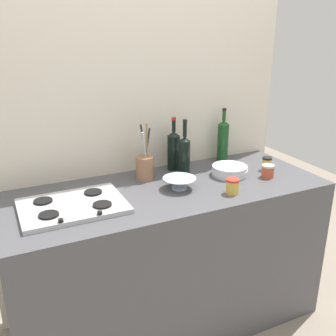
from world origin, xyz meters
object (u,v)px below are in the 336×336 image
object	(u,v)px
wine_bottle_leftmost	(174,150)
condiment_jar_spare	(232,186)
condiment_jar_rear	(268,171)
plate_stack	(229,170)
utensil_crock	(145,166)
wine_bottle_mid_right	(223,140)
mixing_bowl	(179,183)
wine_bottle_mid_left	(184,155)
condiment_jar_front	(266,163)
stovetop_hob	(73,206)

from	to	relation	value
wine_bottle_leftmost	condiment_jar_spare	xyz separation A→B (m)	(0.12, -0.48, -0.09)
condiment_jar_rear	condiment_jar_spare	xyz separation A→B (m)	(-0.33, -0.11, 0.00)
plate_stack	utensil_crock	world-z (taller)	utensil_crock
wine_bottle_mid_right	mixing_bowl	world-z (taller)	wine_bottle_mid_right
utensil_crock	condiment_jar_rear	distance (m)	0.73
mixing_bowl	wine_bottle_mid_left	bearing A→B (deg)	55.19
wine_bottle_mid_right	condiment_jar_front	bearing A→B (deg)	-60.34
wine_bottle_leftmost	utensil_crock	world-z (taller)	same
wine_bottle_mid_right	condiment_jar_front	world-z (taller)	wine_bottle_mid_right
wine_bottle_leftmost	condiment_jar_rear	distance (m)	0.58
utensil_crock	wine_bottle_leftmost	bearing A→B (deg)	19.67
stovetop_hob	mixing_bowl	size ratio (longest dim) A/B	2.74
wine_bottle_mid_left	utensil_crock	distance (m)	0.25
wine_bottle_leftmost	wine_bottle_mid_left	distance (m)	0.12
wine_bottle_mid_right	utensil_crock	xyz separation A→B (m)	(-0.59, -0.09, -0.06)
stovetop_hob	condiment_jar_spare	distance (m)	0.84
utensil_crock	condiment_jar_rear	bearing A→B (deg)	-22.80
mixing_bowl	condiment_jar_rear	size ratio (longest dim) A/B	2.45
stovetop_hob	utensil_crock	size ratio (longest dim) A/B	1.54
stovetop_hob	utensil_crock	world-z (taller)	utensil_crock
utensil_crock	condiment_jar_front	distance (m)	0.77
plate_stack	condiment_jar_front	distance (m)	0.26
mixing_bowl	utensil_crock	xyz separation A→B (m)	(-0.12, 0.22, 0.04)
wine_bottle_mid_left	wine_bottle_mid_right	bearing A→B (deg)	19.63
wine_bottle_mid_left	condiment_jar_front	distance (m)	0.53
stovetop_hob	mixing_bowl	bearing A→B (deg)	-0.77
plate_stack	mixing_bowl	distance (m)	0.37
plate_stack	utensil_crock	xyz separation A→B (m)	(-0.48, 0.16, 0.05)
stovetop_hob	utensil_crock	xyz separation A→B (m)	(0.47, 0.21, 0.07)
stovetop_hob	wine_bottle_mid_right	bearing A→B (deg)	15.55
wine_bottle_mid_right	utensil_crock	bearing A→B (deg)	-171.52
plate_stack	wine_bottle_mid_right	size ratio (longest dim) A/B	0.62
wine_bottle_mid_left	condiment_jar_front	size ratio (longest dim) A/B	4.10
stovetop_hob	wine_bottle_mid_right	distance (m)	1.11
wine_bottle_mid_left	condiment_jar_front	world-z (taller)	wine_bottle_mid_left
mixing_bowl	condiment_jar_front	size ratio (longest dim) A/B	2.22
plate_stack	mixing_bowl	world-z (taller)	mixing_bowl
utensil_crock	condiment_jar_spare	bearing A→B (deg)	-48.99
condiment_jar_spare	plate_stack	bearing A→B (deg)	59.34
mixing_bowl	stovetop_hob	bearing A→B (deg)	179.23
condiment_jar_rear	condiment_jar_spare	bearing A→B (deg)	-161.14
plate_stack	wine_bottle_leftmost	world-z (taller)	wine_bottle_leftmost
plate_stack	condiment_jar_front	world-z (taller)	condiment_jar_front
stovetop_hob	condiment_jar_rear	bearing A→B (deg)	-3.74
wine_bottle_leftmost	utensil_crock	xyz separation A→B (m)	(-0.23, -0.08, -0.05)
plate_stack	condiment_jar_spare	xyz separation A→B (m)	(-0.14, -0.24, 0.01)
wine_bottle_mid_left	condiment_jar_rear	bearing A→B (deg)	-29.58
plate_stack	wine_bottle_leftmost	xyz separation A→B (m)	(-0.26, 0.24, 0.10)
mixing_bowl	condiment_jar_front	xyz separation A→B (m)	(0.63, 0.04, 0.01)
mixing_bowl	utensil_crock	bearing A→B (deg)	118.22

